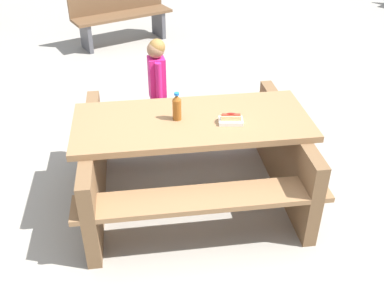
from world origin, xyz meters
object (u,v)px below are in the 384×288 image
park_bench_near (121,13)px  hotdog_tray (231,119)px  child_in_coat (157,79)px  soda_bottle (177,107)px  picnic_table (192,152)px

park_bench_near → hotdog_tray: bearing=-67.3°
hotdog_tray → child_in_coat: (-0.66, 0.92, -0.10)m
child_in_coat → soda_bottle: bearing=-73.5°
hotdog_tray → child_in_coat: bearing=126.0°
picnic_table → park_bench_near: bearing=109.0°
soda_bottle → child_in_coat: child_in_coat is taller
soda_bottle → park_bench_near: bearing=107.4°
picnic_table → soda_bottle: bearing=-177.2°
picnic_table → soda_bottle: soda_bottle is taller
hotdog_tray → park_bench_near: 4.08m
soda_bottle → child_in_coat: bearing=106.5°
park_bench_near → soda_bottle: bearing=-72.6°
child_in_coat → park_bench_near: size_ratio=0.73×
hotdog_tray → child_in_coat: size_ratio=0.17×
picnic_table → soda_bottle: size_ratio=9.16×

